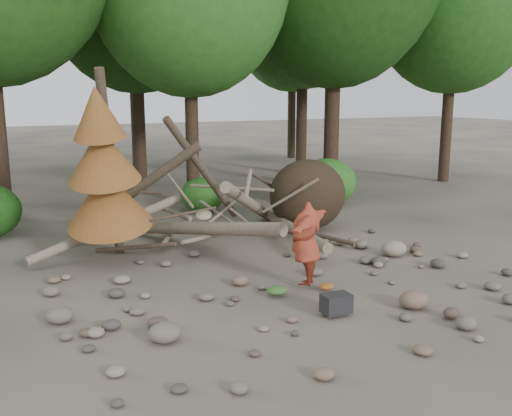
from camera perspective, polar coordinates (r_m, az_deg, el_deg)
name	(u,v)px	position (r m, az deg, el deg)	size (l,w,h in m)	color
ground	(307,290)	(11.32, 5.09, -8.17)	(120.00, 120.00, 0.00)	#514C44
deadfall_pile	(290,198)	(15.60, 3.46, 0.98)	(8.55, 5.24, 3.30)	#332619
dead_conifer	(105,172)	(12.81, -14.90, 3.54)	(2.06, 2.16, 4.35)	#4C3F30
bush_mid	(202,195)	(18.34, -5.39, 1.30)	(1.40, 1.40, 1.12)	#28641C
bush_right	(327,182)	(19.48, 7.09, 2.59)	(2.00, 2.00, 1.60)	#327624
frisbee_thrower	(306,243)	(11.17, 5.02, -3.55)	(3.39, 1.79, 1.80)	#993622
backpack	(336,307)	(10.10, 8.02, -9.74)	(0.49, 0.33, 0.33)	black
cloth_green	(277,293)	(10.92, 2.13, -8.47)	(0.40, 0.34, 0.15)	#366829
cloth_orange	(327,289)	(11.26, 7.09, -8.02)	(0.30, 0.24, 0.11)	#A3571C
boulder_front_left	(165,332)	(9.14, -9.12, -12.19)	(0.52, 0.47, 0.31)	#6A6458
boulder_front_right	(414,300)	(10.70, 15.51, -8.83)	(0.53, 0.48, 0.32)	#7E614F
boulder_mid_right	(394,249)	(13.85, 13.62, -3.96)	(0.61, 0.55, 0.37)	gray
boulder_mid_left	(60,315)	(10.26, -19.03, -10.11)	(0.46, 0.41, 0.27)	#696158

